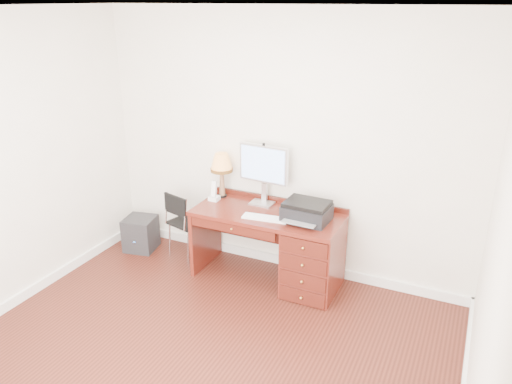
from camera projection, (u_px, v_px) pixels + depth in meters
The scene contains 12 objects.
ground at pixel (198, 359), 4.07m from camera, with size 4.00×4.00×0.00m, color #35120C.
room_shell at pixel (233, 313), 4.59m from camera, with size 4.00×4.00×4.00m.
desk at pixel (297, 249), 4.98m from camera, with size 1.50×0.67×0.75m.
monitor at pixel (263, 167), 5.08m from camera, with size 0.54×0.19×0.62m.
keyboard at pixel (265, 218), 4.84m from camera, with size 0.45×0.13×0.02m, color white.
mouse_pad at pixel (309, 223), 4.73m from camera, with size 0.19×0.19×0.04m.
printer at pixel (307, 211), 4.78m from camera, with size 0.44×0.35×0.19m.
leg_lamp at pixel (222, 165), 5.26m from camera, with size 0.24×0.24×0.48m.
phone at pixel (214, 195), 5.27m from camera, with size 0.10×0.10×0.21m.
pen_cup at pixel (295, 206), 5.01m from camera, with size 0.08×0.08×0.09m, color black.
chair at pixel (185, 219), 5.52m from camera, with size 0.45×0.45×0.78m.
equipment_box at pixel (141, 233), 5.80m from camera, with size 0.33×0.33×0.39m, color black.
Camera 1 is at (1.82, -2.79, 2.75)m, focal length 35.00 mm.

